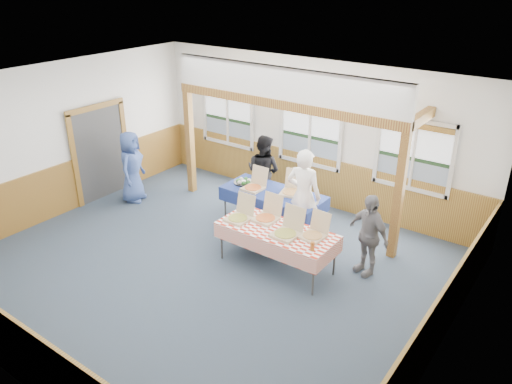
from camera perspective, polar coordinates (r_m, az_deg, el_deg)
floor at (r=9.08m, az=-5.46°, el=-8.50°), size 8.00×8.00×0.00m
ceiling at (r=7.82m, az=-6.40°, el=11.57°), size 8.00×8.00×0.00m
wall_back at (r=10.99m, az=6.34°, el=6.73°), size 8.00×0.00×8.00m
wall_front at (r=6.49m, az=-27.06°, el=-9.43°), size 8.00×0.00×8.00m
wall_left at (r=11.24m, az=-21.43°, el=5.57°), size 0.00×8.00×8.00m
wall_right at (r=6.64m, az=21.20°, el=-7.49°), size 0.00×8.00×8.00m
wainscot_back at (r=11.34m, az=6.03°, el=1.65°), size 7.98×0.05×1.10m
wainscot_front at (r=7.10m, az=-25.21°, el=-16.45°), size 7.98×0.05×1.10m
wainscot_left at (r=11.58m, az=-20.57°, el=0.64°), size 0.05×6.98×1.10m
wainscot_right at (r=7.23m, az=19.71°, el=-14.54°), size 0.05×6.98×1.10m
cased_opening at (r=11.86m, az=-17.35°, el=4.27°), size 0.06×1.30×2.10m
window_left at (r=12.19m, az=-3.24°, el=9.01°), size 1.56×0.10×1.46m
window_mid at (r=10.93m, az=6.24°, el=7.07°), size 1.56×0.10×1.46m
window_right at (r=10.06m, az=17.64°, el=4.47°), size 1.56×0.10×1.46m
post_left at (r=11.63m, az=-7.56°, el=5.59°), size 0.15×0.15×2.40m
post_right at (r=9.15m, az=15.99°, el=-0.56°), size 0.15×0.15×2.40m
cross_beam at (r=9.76m, az=2.98°, el=10.00°), size 5.15×0.18×0.18m
table_left at (r=10.09m, az=1.98°, el=-0.24°), size 2.23×1.24×0.76m
table_right at (r=8.70m, az=2.40°, el=-4.56°), size 2.20×1.21×0.76m
pizza_box_a at (r=10.17m, az=-0.21°, el=0.70°), size 0.39×0.48×0.42m
pizza_box_b at (r=10.00m, az=4.12°, el=0.20°), size 0.52×0.58×0.44m
pizza_box_c at (r=8.96m, az=-1.92°, el=-2.78°), size 0.40×0.49×0.43m
pizza_box_d at (r=8.96m, az=1.24°, el=-2.78°), size 0.40×0.49×0.43m
pizza_box_e at (r=8.47m, az=3.54°, el=-4.54°), size 0.44×0.53×0.46m
pizza_box_f at (r=8.46m, az=6.64°, el=-4.75°), size 0.41×0.48×0.41m
veggie_tray at (r=10.46m, az=-1.41°, el=1.18°), size 0.42×0.42×0.09m
drink_glass at (r=8.07m, az=6.46°, el=-6.18°), size 0.07×0.07×0.15m
woman_white at (r=9.50m, az=5.45°, el=-0.45°), size 0.74×0.54×1.88m
woman_black at (r=10.89m, az=0.84°, el=2.37°), size 0.83×0.66×1.65m
man_blue at (r=11.52m, az=-14.04°, el=2.83°), size 0.80×0.94×1.63m
person_grey at (r=8.74m, az=12.70°, el=-4.77°), size 0.95×0.67×1.49m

